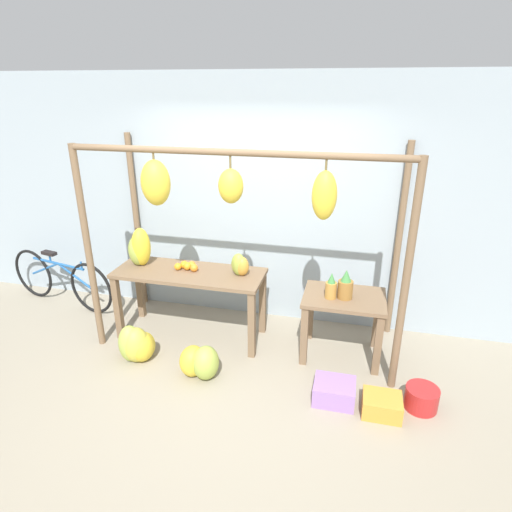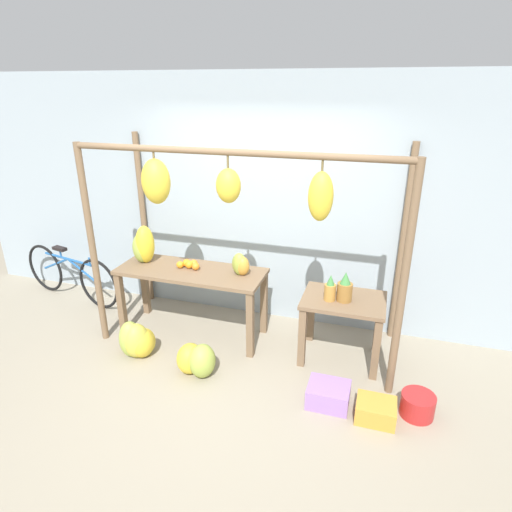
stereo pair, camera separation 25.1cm
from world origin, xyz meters
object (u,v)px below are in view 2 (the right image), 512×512
Objects in this scene: pineapple_cluster at (340,289)px; blue_bucket at (417,405)px; banana_pile_on_table at (144,246)px; fruit_crate_purple at (376,411)px; banana_pile_ground_right at (196,360)px; parked_bicycle at (70,274)px; papaya_pile at (240,265)px; fruit_crate_white at (328,395)px; banana_pile_ground_left at (137,340)px; orange_pile at (189,264)px.

pineapple_cluster is 1.05× the size of blue_bucket.
banana_pile_on_table is 2.91m from fruit_crate_purple.
parked_bicycle reaches higher than banana_pile_ground_right.
blue_bucket is at bearing -12.41° from parked_bicycle.
banana_pile_ground_right is at bearing -105.32° from papaya_pile.
fruit_crate_white is (0.03, -0.69, -0.72)m from pineapple_cluster.
fruit_crate_white is at bearing 170.18° from fruit_crate_purple.
papaya_pile is (2.45, -0.25, 0.55)m from parked_bicycle.
banana_pile_ground_left reaches higher than fruit_crate_purple.
banana_pile_ground_left is at bearing -30.25° from parked_bicycle.
parked_bicycle is at bearing 164.44° from fruit_crate_purple.
papaya_pile is at bearing 0.10° from banana_pile_on_table.
banana_pile_ground_right is 1.50× the size of blue_bucket.
banana_pile_ground_left is at bearing 174.92° from fruit_crate_purple.
parked_bicycle is (-1.51, 0.88, 0.17)m from banana_pile_ground_left.
fruit_crate_purple is at bearing -155.27° from blue_bucket.
fruit_crate_white is at bearing -24.80° from orange_pile.
banana_pile_ground_right is 1.71m from fruit_crate_purple.
pineapple_cluster reaches higher than parked_bicycle.
banana_pile_ground_right is 1.18× the size of fruit_crate_white.
banana_pile_ground_right is 2.04m from blue_bucket.
fruit_crate_white is at bearing -1.61° from banana_pile_ground_right.
banana_pile_on_table is 1.45m from banana_pile_ground_right.
banana_pile_on_table is 1.14m from papaya_pile.
banana_pile_on_table reaches higher than banana_pile_ground_right.
blue_bucket is at bearing -37.46° from pineapple_cluster.
banana_pile_on_table is at bearing 160.80° from fruit_crate_white.
papaya_pile reaches higher than parked_bicycle.
pineapple_cluster is at bearing -2.37° from banana_pile_on_table.
parked_bicycle is at bearing 174.18° from papaya_pile.
fruit_crate_purple is at bearing -17.79° from banana_pile_on_table.
banana_pile_on_table reaches higher than fruit_crate_purple.
fruit_crate_white is 3.69m from parked_bicycle.
papaya_pile is at bearing 34.17° from banana_pile_ground_left.
orange_pile is at bearing -7.73° from parked_bicycle.
banana_pile_ground_left is 1.18× the size of fruit_crate_white.
banana_pile_on_table is at bearing 166.93° from blue_bucket.
banana_pile_ground_right is at bearing -38.29° from banana_pile_on_table.
papaya_pile reaches higher than orange_pile.
parked_bicycle is (-3.54, 1.03, 0.25)m from fruit_crate_white.
banana_pile_ground_left is at bearing -118.62° from orange_pile.
orange_pile is 0.16× the size of parked_bicycle.
banana_pile_ground_right is 2.46m from parked_bicycle.
orange_pile is 0.62× the size of banana_pile_ground_left.
papaya_pile is at bearing -5.82° from parked_bicycle.
banana_pile_on_table reaches higher than blue_bucket.
orange_pile is 0.62× the size of banana_pile_ground_right.
fruit_crate_white is 1.11× the size of fruit_crate_purple.
parked_bicycle is (-1.31, 0.25, -0.63)m from banana_pile_on_table.
blue_bucket is at bearing 24.73° from fruit_crate_purple.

